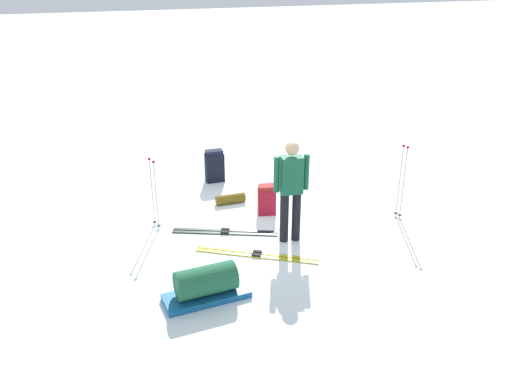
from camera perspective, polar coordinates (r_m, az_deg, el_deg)
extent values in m
plane|color=white|center=(9.10, 0.00, -4.03)|extent=(80.00, 80.00, 0.00)
cylinder|color=black|center=(8.58, 3.03, -2.71)|extent=(0.14, 0.14, 0.85)
cylinder|color=black|center=(8.63, 4.31, -2.57)|extent=(0.14, 0.14, 0.85)
cube|color=#145236|center=(8.30, 3.80, 1.84)|extent=(0.25, 0.36, 0.60)
cylinder|color=#145236|center=(8.23, 2.20, 1.90)|extent=(0.09, 0.09, 0.58)
cylinder|color=#145236|center=(8.36, 5.39, 2.16)|extent=(0.09, 0.09, 0.58)
sphere|color=tan|center=(8.15, 3.88, 4.71)|extent=(0.22, 0.22, 0.22)
cube|color=black|center=(9.06, -3.29, -4.13)|extent=(0.71, 1.67, 0.02)
cube|color=black|center=(9.05, -3.29, -3.99)|extent=(0.11, 0.15, 0.03)
cube|color=black|center=(8.97, -3.36, -4.43)|extent=(0.71, 1.67, 0.02)
cube|color=black|center=(8.96, -3.37, -4.29)|extent=(0.11, 0.15, 0.03)
cube|color=#AEA81F|center=(8.31, 0.02, -6.87)|extent=(1.02, 1.72, 0.02)
cube|color=black|center=(8.30, 0.02, -6.73)|extent=(0.12, 0.15, 0.03)
cube|color=#AEA81F|center=(8.39, 0.16, -6.53)|extent=(1.02, 1.72, 0.02)
cube|color=black|center=(8.38, 0.16, -6.38)|extent=(0.12, 0.15, 0.03)
cube|color=black|center=(10.94, -4.44, 2.60)|extent=(0.22, 0.37, 0.59)
cube|color=black|center=(10.82, -4.49, 4.26)|extent=(0.19, 0.34, 0.08)
cube|color=maroon|center=(9.56, 1.15, -1.02)|extent=(0.29, 0.35, 0.47)
cube|color=maroon|center=(9.44, 1.17, 0.48)|extent=(0.26, 0.31, 0.08)
cylinder|color=#AEB5B8|center=(9.01, -10.58, -0.53)|extent=(0.02, 0.02, 1.19)
sphere|color=#A51919|center=(8.78, -10.88, 3.18)|extent=(0.05, 0.05, 0.05)
cylinder|color=black|center=(9.24, -10.33, -3.55)|extent=(0.07, 0.07, 0.01)
cylinder|color=#AEB5B8|center=(9.15, -11.01, -0.18)|extent=(0.02, 0.02, 1.19)
sphere|color=#A51919|center=(8.92, -11.32, 3.48)|extent=(0.05, 0.05, 0.05)
cylinder|color=black|center=(9.38, -10.75, -3.16)|extent=(0.07, 0.07, 0.01)
cylinder|color=#ADB1BD|center=(9.55, 15.44, 0.78)|extent=(0.02, 0.02, 1.29)
sphere|color=#A51919|center=(9.32, 15.90, 4.61)|extent=(0.05, 0.05, 0.05)
cylinder|color=black|center=(9.79, 15.07, -2.38)|extent=(0.07, 0.07, 0.01)
cylinder|color=#ADB1BD|center=(9.61, 15.05, 0.95)|extent=(0.02, 0.02, 1.29)
sphere|color=#A51919|center=(9.37, 15.49, 4.76)|extent=(0.05, 0.05, 0.05)
cylinder|color=black|center=(9.84, 14.69, -2.19)|extent=(0.07, 0.07, 0.01)
cube|color=#12568B|center=(7.40, -5.29, -10.96)|extent=(0.56, 1.20, 0.09)
cylinder|color=#1E5B3A|center=(7.27, -5.37, -9.37)|extent=(0.48, 0.85, 0.40)
cylinder|color=brown|center=(10.01, -2.74, -0.74)|extent=(0.19, 0.55, 0.18)
cylinder|color=black|center=(10.76, 2.24, 1.32)|extent=(0.07, 0.07, 0.26)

